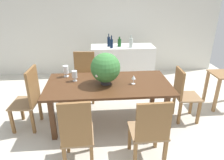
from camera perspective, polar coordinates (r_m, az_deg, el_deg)
ground_plane at (r=3.73m, az=-0.88°, el=-11.93°), size 7.04×7.04×0.00m
back_wall at (r=5.70m, az=-2.81°, el=14.71°), size 6.40×0.10×2.60m
dining_table at (r=3.43m, az=-1.01°, el=-2.22°), size 2.04×1.04×0.76m
chair_near_right at (r=2.71m, az=10.51°, el=-13.40°), size 0.48×0.46×0.99m
chair_far_left at (r=4.40m, az=-7.71°, el=1.78°), size 0.52×0.50×1.00m
chair_foot_end at (r=3.80m, az=19.05°, el=-3.36°), size 0.43×0.42×0.96m
chair_head_end at (r=3.63m, az=-21.87°, el=-4.19°), size 0.44×0.50×1.05m
chair_near_left at (r=2.63m, az=-9.69°, el=-14.30°), size 0.42×0.50×1.04m
flower_centerpiece at (r=3.27m, az=-1.82°, el=3.35°), size 0.48×0.48×0.52m
crystal_vase_left at (r=3.66m, az=-2.66°, el=2.80°), size 0.09×0.09×0.18m
crystal_vase_center_near at (r=3.70m, az=-12.67°, el=2.70°), size 0.10×0.10×0.20m
crystal_vase_right at (r=3.49m, az=-10.34°, el=1.41°), size 0.09×0.09×0.18m
wine_glass at (r=3.34m, az=6.01°, el=0.65°), size 0.07×0.07×0.15m
kitchen_counter at (r=5.08m, az=2.84°, el=4.08°), size 1.49×0.56×0.96m
wine_bottle_tall at (r=4.74m, az=-0.14°, el=10.16°), size 0.07×0.07×0.28m
wine_bottle_clear at (r=4.88m, az=-0.91°, el=10.61°), size 0.07×0.07×0.30m
wine_bottle_amber at (r=4.81m, az=5.29°, el=10.27°), size 0.08×0.08×0.28m
wine_bottle_green at (r=4.88m, az=2.06°, el=10.32°), size 0.08×0.08×0.23m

